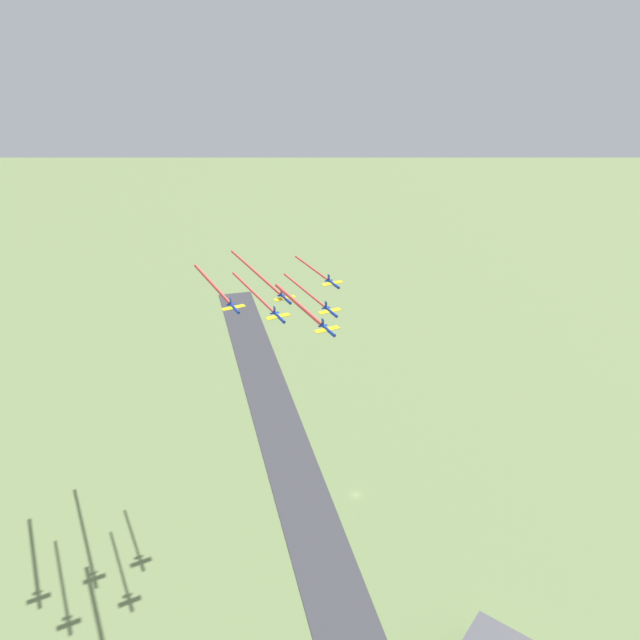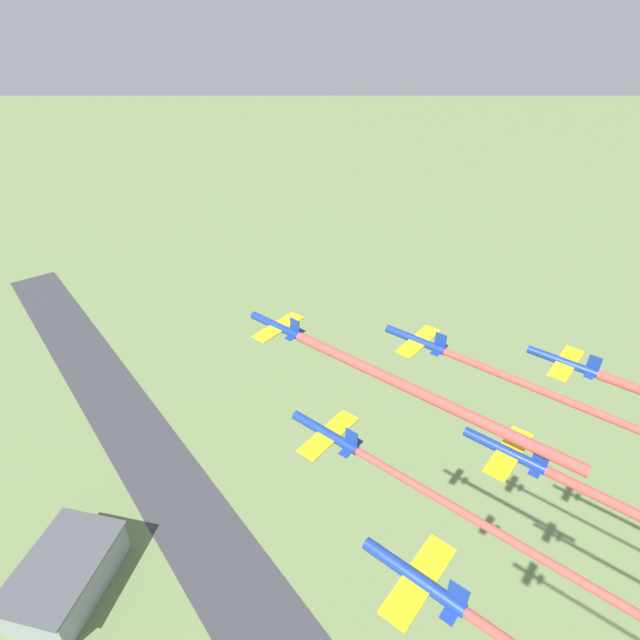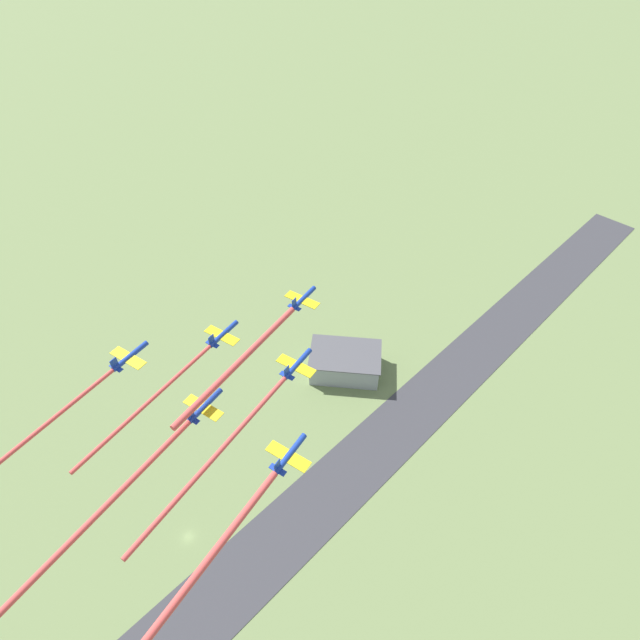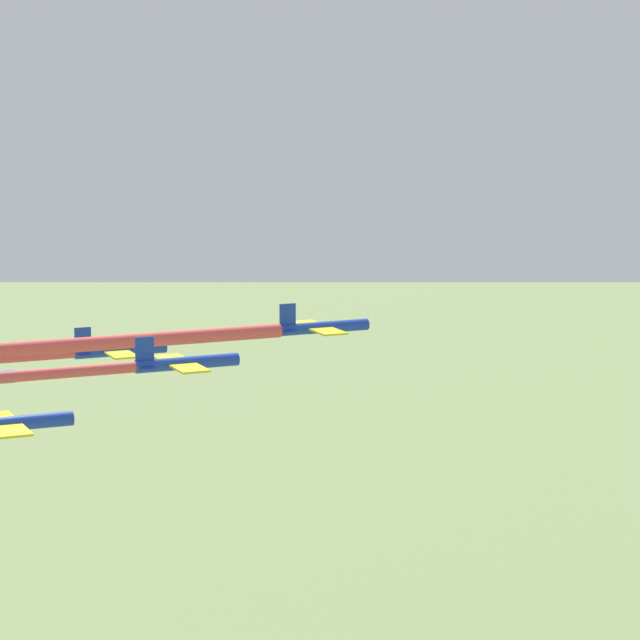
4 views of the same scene
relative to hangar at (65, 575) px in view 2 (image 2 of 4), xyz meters
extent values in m
cube|color=gray|center=(0.00, 0.00, -0.27)|extent=(32.36, 21.80, 11.61)
cube|color=#4C4C51|center=(0.00, 0.00, 5.78)|extent=(33.97, 22.89, 0.50)
cylinder|color=#19389E|center=(-8.29, -72.72, 103.48)|extent=(5.13, 8.76, 1.13)
cube|color=yellow|center=(-8.56, -73.27, 103.48)|extent=(8.81, 6.04, 0.18)
cube|color=#19389E|center=(-9.98, -76.12, 104.89)|extent=(0.86, 1.53, 2.26)
cube|color=#19389E|center=(-9.98, -76.12, 103.48)|extent=(3.44, 2.47, 0.12)
cylinder|color=#19389E|center=(-25.17, -83.70, 100.80)|extent=(5.13, 8.76, 1.13)
cube|color=yellow|center=(-25.44, -84.25, 100.80)|extent=(8.81, 6.04, 0.18)
cube|color=#19389E|center=(-26.86, -87.09, 102.21)|extent=(0.86, 1.53, 2.26)
cube|color=#19389E|center=(-26.86, -87.09, 100.80)|extent=(3.44, 2.47, 0.12)
cylinder|color=#19389E|center=(-6.90, -92.80, 103.07)|extent=(5.13, 8.76, 1.13)
cube|color=yellow|center=(-7.17, -93.36, 103.07)|extent=(8.81, 6.04, 0.18)
cube|color=#19389E|center=(-8.59, -96.20, 104.48)|extent=(0.86, 1.53, 2.26)
cube|color=#19389E|center=(-8.59, -96.20, 103.07)|extent=(3.44, 2.47, 0.12)
cylinder|color=#19389E|center=(-42.04, -94.67, 103.37)|extent=(5.13, 8.76, 1.13)
cube|color=yellow|center=(-42.31, -95.23, 103.37)|extent=(8.81, 6.04, 0.18)
cube|color=#19389E|center=(-43.73, -98.07, 104.78)|extent=(0.86, 1.53, 2.26)
cube|color=#19389E|center=(-43.73, -98.07, 103.37)|extent=(3.44, 2.47, 0.12)
cylinder|color=#19389E|center=(-23.77, -103.78, 101.06)|extent=(5.13, 8.76, 1.13)
cube|color=yellow|center=(-24.05, -104.33, 101.06)|extent=(8.81, 6.04, 0.18)
cube|color=#19389E|center=(-25.46, -107.18, 102.47)|extent=(0.86, 1.53, 2.26)
cube|color=#19389E|center=(-25.46, -107.18, 101.06)|extent=(3.44, 2.47, 0.12)
cylinder|color=#19389E|center=(-5.50, -112.89, 101.50)|extent=(5.13, 8.76, 1.13)
cube|color=yellow|center=(-5.78, -113.44, 101.50)|extent=(8.81, 6.04, 0.18)
cube|color=#19389E|center=(-7.19, -116.28, 102.91)|extent=(0.86, 1.53, 2.26)
cube|color=#19389E|center=(-7.19, -116.28, 101.50)|extent=(3.44, 2.47, 0.12)
cylinder|color=#D84C47|center=(-18.91, -94.03, 103.48)|extent=(18.31, 34.95, 1.32)
cylinder|color=#D84C47|center=(-35.37, -104.16, 100.80)|extent=(17.03, 33.05, 0.84)
cylinder|color=#D84C47|center=(-18.30, -115.68, 103.07)|extent=(19.52, 37.91, 0.92)
camera|label=1|loc=(141.14, 34.91, 196.88)|focal=35.00mm
camera|label=2|loc=(-66.60, -92.40, 142.76)|focal=28.00mm
camera|label=3|loc=(4.98, -160.31, 180.93)|focal=28.00mm
camera|label=4|loc=(83.65, -183.58, 127.24)|focal=85.00mm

